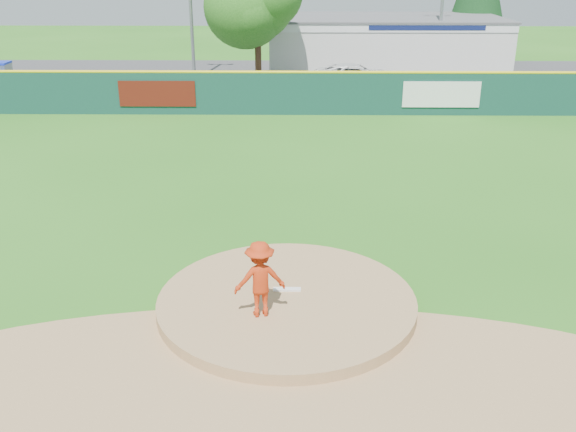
{
  "coord_description": "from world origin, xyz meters",
  "views": [
    {
      "loc": [
        0.19,
        -11.98,
        6.97
      ],
      "look_at": [
        0.0,
        2.0,
        1.3
      ],
      "focal_mm": 40.0,
      "sensor_mm": 36.0,
      "label": 1
    }
  ],
  "objects_px": {
    "van": "(356,76)",
    "pool_building_grp": "(384,42)",
    "deciduous_tree": "(257,4)",
    "pitcher": "(260,279)",
    "playground_slide": "(0,77)"
  },
  "relations": [
    {
      "from": "deciduous_tree",
      "to": "pitcher",
      "type": "bearing_deg",
      "value": -86.7
    },
    {
      "from": "pitcher",
      "to": "pool_building_grp",
      "type": "distance_m",
      "value": 33.35
    },
    {
      "from": "van",
      "to": "pool_building_grp",
      "type": "relative_size",
      "value": 0.31
    },
    {
      "from": "pool_building_grp",
      "to": "deciduous_tree",
      "type": "bearing_deg",
      "value": -138.84
    },
    {
      "from": "pitcher",
      "to": "playground_slide",
      "type": "xyz_separation_m",
      "value": [
        -15.62,
        24.06,
        -0.22
      ]
    },
    {
      "from": "pool_building_grp",
      "to": "playground_slide",
      "type": "bearing_deg",
      "value": -158.69
    },
    {
      "from": "pool_building_grp",
      "to": "deciduous_tree",
      "type": "height_order",
      "value": "deciduous_tree"
    },
    {
      "from": "van",
      "to": "playground_slide",
      "type": "distance_m",
      "value": 19.74
    },
    {
      "from": "deciduous_tree",
      "to": "pool_building_grp",
      "type": "bearing_deg",
      "value": 41.16
    },
    {
      "from": "pitcher",
      "to": "van",
      "type": "xyz_separation_m",
      "value": [
        4.06,
        25.6,
        -0.37
      ]
    },
    {
      "from": "pitcher",
      "to": "van",
      "type": "distance_m",
      "value": 25.92
    },
    {
      "from": "van",
      "to": "playground_slide",
      "type": "height_order",
      "value": "playground_slide"
    },
    {
      "from": "playground_slide",
      "to": "pool_building_grp",
      "type": "bearing_deg",
      "value": 21.31
    },
    {
      "from": "pool_building_grp",
      "to": "deciduous_tree",
      "type": "relative_size",
      "value": 2.07
    },
    {
      "from": "playground_slide",
      "to": "pitcher",
      "type": "bearing_deg",
      "value": -57.02
    }
  ]
}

